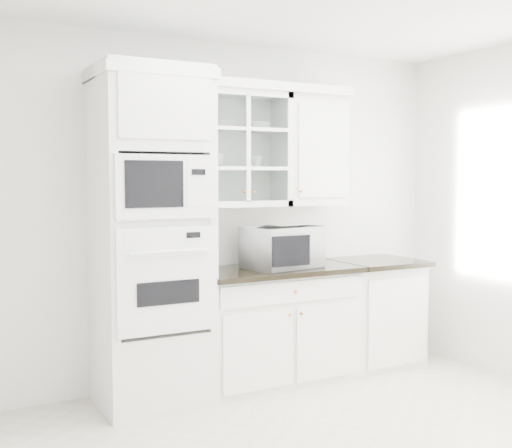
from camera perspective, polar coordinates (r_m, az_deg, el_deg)
room_shell at (r=4.04m, az=5.44°, el=6.29°), size 4.00×3.50×2.70m
oven_column at (r=4.62m, az=-9.31°, el=-1.23°), size 0.76×0.68×2.40m
base_cabinet_run at (r=5.19m, az=1.64°, el=-8.85°), size 1.32×0.67×0.92m
extra_base_cabinet at (r=5.74m, az=10.42°, el=-7.65°), size 0.72×0.67×0.92m
upper_cabinet_glass at (r=5.06m, az=-1.57°, el=6.65°), size 0.80×0.33×0.90m
upper_cabinet_solid at (r=5.40m, az=4.89°, el=6.48°), size 0.55×0.33×0.90m
crown_molding at (r=5.04m, az=-2.55°, el=12.20°), size 2.14×0.38×0.07m
countertop_microwave at (r=5.06m, az=2.24°, el=-2.04°), size 0.64×0.57×0.33m
bowl_a at (r=4.98m, az=-3.81°, el=8.83°), size 0.24×0.24×0.05m
bowl_b at (r=5.16m, az=0.18°, el=8.71°), size 0.21×0.21×0.06m
cup_a at (r=4.99m, az=-3.58°, el=5.67°), size 0.14×0.14×0.10m
cup_b at (r=5.11m, az=-0.02°, el=5.56°), size 0.11×0.11×0.09m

